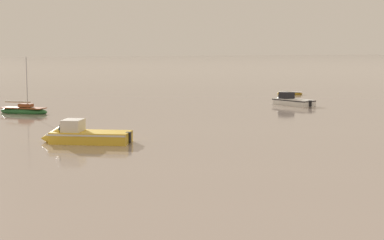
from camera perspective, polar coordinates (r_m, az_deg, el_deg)
name	(u,v)px	position (r m, az deg, el deg)	size (l,w,h in m)	color
motorboat_moored_0	(77,137)	(36.97, -10.81, -1.63)	(5.54, 4.88, 2.10)	gold
sailboat_moored_0	(24,111)	(54.77, -15.65, 0.85)	(4.15, 4.40, 5.17)	#23602D
rowboat_moored_4	(290,93)	(75.29, 9.26, 2.50)	(2.96, 2.92, 0.49)	gold
motorboat_moored_1	(288,102)	(61.51, 9.10, 1.70)	(2.33, 5.13, 1.89)	white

